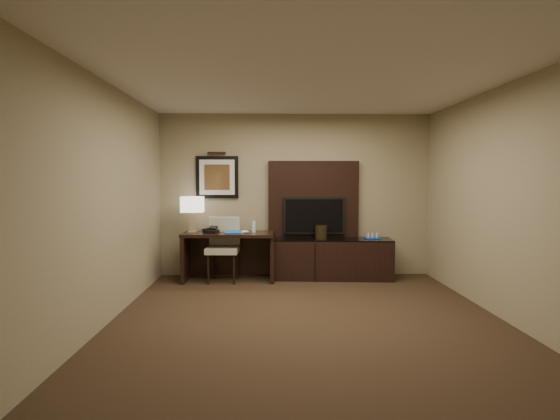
{
  "coord_description": "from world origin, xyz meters",
  "views": [
    {
      "loc": [
        -0.45,
        -4.81,
        1.61
      ],
      "look_at": [
        -0.27,
        1.8,
        1.15
      ],
      "focal_mm": 28.0,
      "sensor_mm": 36.0,
      "label": 1
    }
  ],
  "objects_px": {
    "desk": "(229,257)",
    "desk_chair": "(223,249)",
    "table_lamp": "(192,213)",
    "ice_bucket": "(321,232)",
    "desk_phone": "(211,230)",
    "water_bottle": "(254,227)",
    "tv": "(314,216)",
    "minibar_tray": "(373,236)",
    "credenza": "(333,259)"
  },
  "relations": [
    {
      "from": "ice_bucket",
      "to": "minibar_tray",
      "type": "xyz_separation_m",
      "value": [
        0.84,
        -0.0,
        -0.07
      ]
    },
    {
      "from": "minibar_tray",
      "to": "credenza",
      "type": "bearing_deg",
      "value": 178.2
    },
    {
      "from": "desk",
      "to": "water_bottle",
      "type": "distance_m",
      "value": 0.62
    },
    {
      "from": "tv",
      "to": "desk",
      "type": "bearing_deg",
      "value": -170.16
    },
    {
      "from": "water_bottle",
      "to": "minibar_tray",
      "type": "distance_m",
      "value": 1.93
    },
    {
      "from": "ice_bucket",
      "to": "desk",
      "type": "bearing_deg",
      "value": -176.86
    },
    {
      "from": "tv",
      "to": "desk_chair",
      "type": "distance_m",
      "value": 1.58
    },
    {
      "from": "desk",
      "to": "table_lamp",
      "type": "height_order",
      "value": "table_lamp"
    },
    {
      "from": "credenza",
      "to": "desk_phone",
      "type": "xyz_separation_m",
      "value": [
        -1.95,
        -0.15,
        0.5
      ]
    },
    {
      "from": "tv",
      "to": "ice_bucket",
      "type": "distance_m",
      "value": 0.32
    },
    {
      "from": "desk",
      "to": "table_lamp",
      "type": "relative_size",
      "value": 2.31
    },
    {
      "from": "desk",
      "to": "table_lamp",
      "type": "distance_m",
      "value": 0.91
    },
    {
      "from": "desk_chair",
      "to": "ice_bucket",
      "type": "distance_m",
      "value": 1.6
    },
    {
      "from": "desk",
      "to": "minibar_tray",
      "type": "height_order",
      "value": "desk"
    },
    {
      "from": "ice_bucket",
      "to": "minibar_tray",
      "type": "height_order",
      "value": "ice_bucket"
    },
    {
      "from": "desk_chair",
      "to": "credenza",
      "type": "bearing_deg",
      "value": 8.13
    },
    {
      "from": "desk_phone",
      "to": "minibar_tray",
      "type": "bearing_deg",
      "value": 19.64
    },
    {
      "from": "desk",
      "to": "credenza",
      "type": "height_order",
      "value": "desk"
    },
    {
      "from": "desk_chair",
      "to": "tv",
      "type": "bearing_deg",
      "value": 14.55
    },
    {
      "from": "desk_chair",
      "to": "table_lamp",
      "type": "bearing_deg",
      "value": 165.12
    },
    {
      "from": "desk_phone",
      "to": "water_bottle",
      "type": "xyz_separation_m",
      "value": [
        0.67,
        0.08,
        0.04
      ]
    },
    {
      "from": "desk_phone",
      "to": "water_bottle",
      "type": "relative_size",
      "value": 1.13
    },
    {
      "from": "desk",
      "to": "desk_phone",
      "type": "bearing_deg",
      "value": -165.41
    },
    {
      "from": "table_lamp",
      "to": "tv",
      "type": "bearing_deg",
      "value": 4.55
    },
    {
      "from": "desk_chair",
      "to": "ice_bucket",
      "type": "relative_size",
      "value": 4.74
    },
    {
      "from": "desk",
      "to": "desk_chair",
      "type": "distance_m",
      "value": 0.17
    },
    {
      "from": "table_lamp",
      "to": "ice_bucket",
      "type": "bearing_deg",
      "value": -0.06
    },
    {
      "from": "credenza",
      "to": "desk_chair",
      "type": "height_order",
      "value": "desk_chair"
    },
    {
      "from": "desk",
      "to": "credenza",
      "type": "relative_size",
      "value": 0.76
    },
    {
      "from": "table_lamp",
      "to": "ice_bucket",
      "type": "relative_size",
      "value": 2.85
    },
    {
      "from": "credenza",
      "to": "desk_chair",
      "type": "relative_size",
      "value": 1.83
    },
    {
      "from": "water_bottle",
      "to": "desk_chair",
      "type": "bearing_deg",
      "value": -168.64
    },
    {
      "from": "table_lamp",
      "to": "water_bottle",
      "type": "distance_m",
      "value": 1.01
    },
    {
      "from": "desk_phone",
      "to": "ice_bucket",
      "type": "height_order",
      "value": "desk_phone"
    },
    {
      "from": "water_bottle",
      "to": "minibar_tray",
      "type": "xyz_separation_m",
      "value": [
        1.93,
        0.05,
        -0.17
      ]
    },
    {
      "from": "desk",
      "to": "ice_bucket",
      "type": "xyz_separation_m",
      "value": [
        1.48,
        0.08,
        0.38
      ]
    },
    {
      "from": "table_lamp",
      "to": "desk_phone",
      "type": "distance_m",
      "value": 0.43
    },
    {
      "from": "tv",
      "to": "minibar_tray",
      "type": "xyz_separation_m",
      "value": [
        0.94,
        -0.16,
        -0.32
      ]
    },
    {
      "from": "tv",
      "to": "desk_chair",
      "type": "bearing_deg",
      "value": -168.01
    },
    {
      "from": "desk_chair",
      "to": "water_bottle",
      "type": "bearing_deg",
      "value": 13.92
    },
    {
      "from": "table_lamp",
      "to": "minibar_tray",
      "type": "bearing_deg",
      "value": -0.07
    },
    {
      "from": "ice_bucket",
      "to": "tv",
      "type": "bearing_deg",
      "value": 122.47
    },
    {
      "from": "desk",
      "to": "ice_bucket",
      "type": "distance_m",
      "value": 1.53
    },
    {
      "from": "tv",
      "to": "ice_bucket",
      "type": "relative_size",
      "value": 4.57
    },
    {
      "from": "desk_phone",
      "to": "water_bottle",
      "type": "height_order",
      "value": "water_bottle"
    },
    {
      "from": "tv",
      "to": "table_lamp",
      "type": "bearing_deg",
      "value": -175.45
    },
    {
      "from": "desk",
      "to": "desk_chair",
      "type": "height_order",
      "value": "desk_chair"
    },
    {
      "from": "tv",
      "to": "ice_bucket",
      "type": "xyz_separation_m",
      "value": [
        0.1,
        -0.16,
        -0.26
      ]
    },
    {
      "from": "desk",
      "to": "water_bottle",
      "type": "bearing_deg",
      "value": 6.79
    },
    {
      "from": "tv",
      "to": "water_bottle",
      "type": "relative_size",
      "value": 5.45
    }
  ]
}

